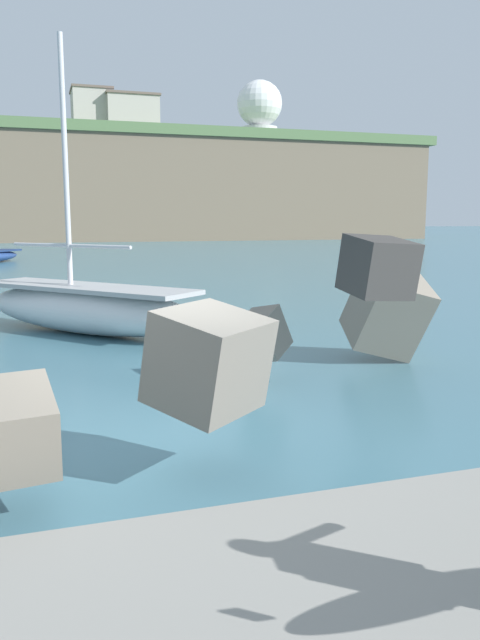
{
  "coord_description": "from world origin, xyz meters",
  "views": [
    {
      "loc": [
        -1.17,
        -6.47,
        2.58
      ],
      "look_at": [
        1.09,
        0.5,
        1.4
      ],
      "focal_mm": 35.03,
      "sensor_mm": 36.0,
      "label": 1
    }
  ],
  "objects_px": {
    "station_building_west": "(131,118)",
    "boat_near_left": "(86,307)",
    "station_building_central": "(92,114)",
    "station_building_annex": "(121,131)",
    "radar_dome": "(260,110)"
  },
  "relations": [
    {
      "from": "boat_near_left",
      "to": "radar_dome",
      "type": "height_order",
      "value": "radar_dome"
    },
    {
      "from": "boat_near_left",
      "to": "radar_dome",
      "type": "relative_size",
      "value": 0.7
    },
    {
      "from": "radar_dome",
      "to": "station_building_central",
      "type": "xyz_separation_m",
      "value": [
        -24.46,
        0.18,
        -1.78
      ]
    },
    {
      "from": "station_building_west",
      "to": "station_building_central",
      "type": "height_order",
      "value": "station_building_central"
    },
    {
      "from": "boat_near_left",
      "to": "station_building_annex",
      "type": "bearing_deg",
      "value": 81.88
    },
    {
      "from": "station_building_west",
      "to": "station_building_central",
      "type": "xyz_separation_m",
      "value": [
        -5.24,
        0.59,
        0.36
      ]
    },
    {
      "from": "station_building_west",
      "to": "boat_near_left",
      "type": "bearing_deg",
      "value": -99.2
    },
    {
      "from": "boat_near_left",
      "to": "station_building_central",
      "type": "bearing_deg",
      "value": 84.72
    },
    {
      "from": "station_building_west",
      "to": "station_building_annex",
      "type": "bearing_deg",
      "value": 95.52
    },
    {
      "from": "radar_dome",
      "to": "station_building_central",
      "type": "bearing_deg",
      "value": 179.57
    },
    {
      "from": "station_building_annex",
      "to": "radar_dome",
      "type": "bearing_deg",
      "value": -16.13
    },
    {
      "from": "station_building_annex",
      "to": "station_building_west",
      "type": "bearing_deg",
      "value": -84.48
    },
    {
      "from": "boat_near_left",
      "to": "station_building_west",
      "type": "height_order",
      "value": "station_building_west"
    },
    {
      "from": "radar_dome",
      "to": "station_building_west",
      "type": "relative_size",
      "value": 1.26
    },
    {
      "from": "radar_dome",
      "to": "boat_near_left",
      "type": "bearing_deg",
      "value": -112.41
    }
  ]
}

